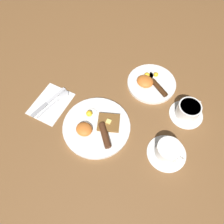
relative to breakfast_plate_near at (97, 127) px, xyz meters
name	(u,v)px	position (x,y,z in m)	size (l,w,h in m)	color
ground_plane	(97,127)	(0.00, 0.00, -0.01)	(3.00, 3.00, 0.00)	brown
breakfast_plate_near	(97,127)	(0.00, 0.00, 0.00)	(0.29, 0.29, 0.05)	white
breakfast_plate_far	(151,83)	(0.09, 0.33, 0.00)	(0.23, 0.23, 0.05)	white
teacup_near	(168,151)	(0.30, 0.05, 0.02)	(0.16, 0.16, 0.07)	white
teacup_far	(188,111)	(0.30, 0.26, 0.02)	(0.15, 0.15, 0.07)	white
napkin	(51,103)	(-0.24, -0.01, -0.01)	(0.15, 0.19, 0.01)	white
knife	(47,103)	(-0.26, -0.02, 0.00)	(0.04, 0.20, 0.01)	silver
spoon	(61,97)	(-0.22, 0.04, 0.00)	(0.05, 0.19, 0.01)	silver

